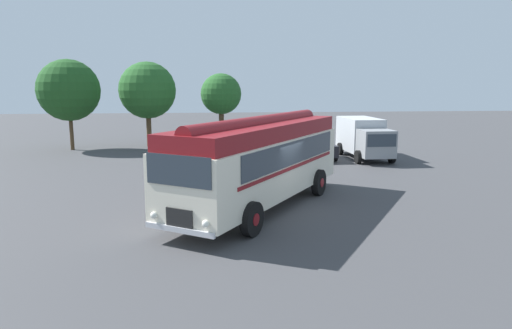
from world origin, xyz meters
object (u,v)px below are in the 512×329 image
Objects in this scene: car_mid_left at (267,145)px; car_near_left at (224,146)px; vintage_bus at (260,158)px; car_mid_right at (315,145)px; box_van at (363,137)px.

car_near_left is at bearing -167.55° from car_mid_left.
car_near_left is 2.81m from car_mid_left.
car_mid_left is (1.81, 11.85, -1.05)m from vintage_bus.
vintage_bus is 12.03m from car_mid_left.
car_mid_left and car_mid_right have the same top height.
box_van reaches higher than car_mid_left.
car_mid_left is at bearing 170.75° from car_mid_right.
vintage_bus is 12.39m from car_mid_right.
car_near_left is 5.77m from car_mid_right.
car_mid_left is (2.74, 0.61, 0.00)m from car_near_left.
car_near_left is 1.01× the size of car_mid_right.
car_mid_right is 0.74× the size of box_van.
car_near_left is 1.03× the size of car_mid_left.
car_mid_right is (3.03, -0.49, 0.00)m from car_mid_left.
vintage_bus reaches higher than car_mid_left.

